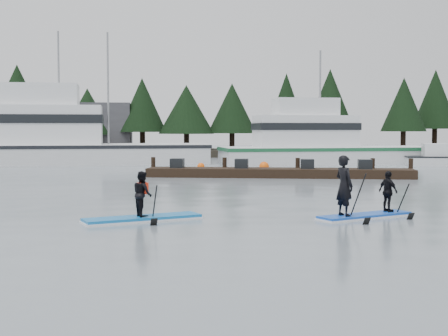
{
  "coord_description": "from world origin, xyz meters",
  "views": [
    {
      "loc": [
        -2.51,
        -17.31,
        2.58
      ],
      "look_at": [
        0.0,
        6.0,
        1.1
      ],
      "focal_mm": 50.0,
      "sensor_mm": 36.0,
      "label": 1
    }
  ],
  "objects": [
    {
      "name": "floating_dock",
      "position": [
        3.95,
        15.3,
        0.23
      ],
      "size": [
        14.17,
        4.82,
        0.47
      ],
      "primitive_type": "cube",
      "rotation": [
        0.0,
        0.0,
        -0.21
      ],
      "color": "black",
      "rests_on": "ground"
    },
    {
      "name": "far_shore",
      "position": [
        0.0,
        42.0,
        0.3
      ],
      "size": [
        70.0,
        8.0,
        0.6
      ],
      "primitive_type": "cube",
      "color": "#2D281E",
      "rests_on": "ground"
    },
    {
      "name": "skiff",
      "position": [
        17.69,
        24.37,
        0.32
      ],
      "size": [
        5.77,
        2.82,
        0.65
      ],
      "primitive_type": "cube",
      "rotation": [
        0.0,
        0.0,
        -0.22
      ],
      "color": "silver",
      "rests_on": "ground"
    },
    {
      "name": "paddleboard_duo",
      "position": [
        3.38,
        0.08,
        0.67
      ],
      "size": [
        3.07,
        1.88,
        2.32
      ],
      "rotation": [
        0.0,
        0.0,
        0.41
      ],
      "color": "#1348B7",
      "rests_on": "ground"
    },
    {
      "name": "waterfront_building",
      "position": [
        -14.0,
        44.0,
        2.5
      ],
      "size": [
        18.0,
        6.0,
        5.0
      ],
      "primitive_type": "cube",
      "color": "#4C4C51",
      "rests_on": "ground"
    },
    {
      "name": "paddleboard_solo",
      "position": [
        -2.93,
        0.21,
        0.45
      ],
      "size": [
        3.38,
        1.93,
        1.84
      ],
      "rotation": [
        0.0,
        0.0,
        0.36
      ],
      "color": "#1267AE",
      "rests_on": "ground"
    },
    {
      "name": "buoy_c",
      "position": [
        10.83,
        26.87,
        0.0
      ],
      "size": [
        0.64,
        0.64,
        0.64
      ],
      "primitive_type": "sphere",
      "color": "#F4580C",
      "rests_on": "ground"
    },
    {
      "name": "buoy_b",
      "position": [
        0.32,
        22.98,
        0.0
      ],
      "size": [
        0.48,
        0.48,
        0.48
      ],
      "primitive_type": "sphere",
      "color": "#F4580C",
      "rests_on": "ground"
    },
    {
      "name": "fishing_boat_large",
      "position": [
        -9.24,
        29.51,
        0.84
      ],
      "size": [
        19.92,
        6.64,
        10.85
      ],
      "rotation": [
        0.0,
        0.0,
        0.06
      ],
      "color": "silver",
      "rests_on": "ground"
    },
    {
      "name": "buoy_d",
      "position": [
        4.26,
        21.73,
        0.0
      ],
      "size": [
        0.63,
        0.63,
        0.63
      ],
      "primitive_type": "sphere",
      "color": "#F4580C",
      "rests_on": "ground"
    },
    {
      "name": "fishing_boat_medium",
      "position": [
        9.7,
        27.47,
        0.68
      ],
      "size": [
        16.24,
        5.57,
        9.3
      ],
      "rotation": [
        0.0,
        0.0,
        0.06
      ],
      "color": "silver",
      "rests_on": "ground"
    },
    {
      "name": "ground",
      "position": [
        0.0,
        0.0,
        0.0
      ],
      "size": [
        160.0,
        160.0,
        0.0
      ],
      "primitive_type": "plane",
      "color": "slate",
      "rests_on": "ground"
    },
    {
      "name": "treeline",
      "position": [
        0.0,
        42.0,
        0.0
      ],
      "size": [
        60.0,
        4.0,
        8.0
      ],
      "primitive_type": null,
      "color": "black",
      "rests_on": "ground"
    }
  ]
}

